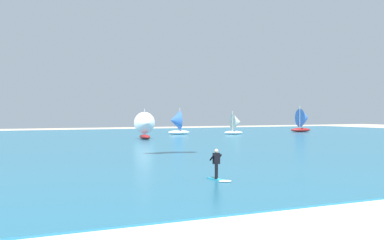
{
  "coord_description": "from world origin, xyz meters",
  "views": [
    {
      "loc": [
        -11.81,
        -9.18,
        3.73
      ],
      "look_at": [
        0.22,
        15.6,
        3.32
      ],
      "focal_mm": 44.73,
      "sensor_mm": 36.0,
      "label": 1
    }
  ],
  "objects_px": {
    "kitesurfer": "(218,169)",
    "sailboat_far_left": "(303,120)",
    "sailboat_leading": "(146,125)",
    "sailboat_center_horizon": "(236,124)",
    "sailboat_near_shore": "(176,122)"
  },
  "relations": [
    {
      "from": "kitesurfer",
      "to": "sailboat_far_left",
      "type": "height_order",
      "value": "sailboat_far_left"
    },
    {
      "from": "sailboat_near_shore",
      "to": "sailboat_center_horizon",
      "type": "relative_size",
      "value": 1.15
    },
    {
      "from": "sailboat_leading",
      "to": "kitesurfer",
      "type": "bearing_deg",
      "value": -104.83
    },
    {
      "from": "kitesurfer",
      "to": "sailboat_far_left",
      "type": "bearing_deg",
      "value": 47.19
    },
    {
      "from": "kitesurfer",
      "to": "sailboat_leading",
      "type": "relative_size",
      "value": 0.46
    },
    {
      "from": "kitesurfer",
      "to": "sailboat_leading",
      "type": "height_order",
      "value": "sailboat_leading"
    },
    {
      "from": "sailboat_center_horizon",
      "to": "sailboat_leading",
      "type": "bearing_deg",
      "value": -158.09
    },
    {
      "from": "sailboat_leading",
      "to": "sailboat_center_horizon",
      "type": "bearing_deg",
      "value": 21.91
    },
    {
      "from": "sailboat_far_left",
      "to": "sailboat_center_horizon",
      "type": "relative_size",
      "value": 1.28
    },
    {
      "from": "kitesurfer",
      "to": "sailboat_center_horizon",
      "type": "xyz_separation_m",
      "value": [
        29.33,
        46.65,
        1.19
      ]
    },
    {
      "from": "kitesurfer",
      "to": "sailboat_center_horizon",
      "type": "relative_size",
      "value": 0.5
    },
    {
      "from": "sailboat_far_left",
      "to": "sailboat_near_shore",
      "type": "bearing_deg",
      "value": 178.31
    },
    {
      "from": "kitesurfer",
      "to": "sailboat_near_shore",
      "type": "relative_size",
      "value": 0.43
    },
    {
      "from": "sailboat_leading",
      "to": "sailboat_center_horizon",
      "type": "height_order",
      "value": "sailboat_leading"
    },
    {
      "from": "kitesurfer",
      "to": "sailboat_leading",
      "type": "bearing_deg",
      "value": 75.17
    }
  ]
}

